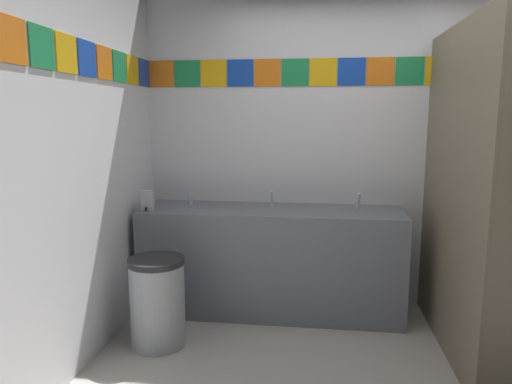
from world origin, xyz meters
name	(u,v)px	position (x,y,z in m)	size (l,w,h in m)	color
wall_back	(377,139)	(0.00, 1.49, 1.40)	(3.86, 0.09, 2.79)	silver
wall_side	(54,149)	(-1.97, 0.00, 1.40)	(0.09, 2.90, 2.79)	silver
vanity_counter	(271,259)	(-0.84, 1.16, 0.44)	(2.07, 0.59, 0.85)	slate
faucet_left	(190,199)	(-1.53, 1.24, 0.90)	(0.04, 0.10, 0.14)	silver
faucet_center	(272,201)	(-0.84, 1.24, 0.90)	(0.04, 0.10, 0.14)	silver
faucet_right	(358,203)	(-0.15, 1.24, 0.90)	(0.04, 0.10, 0.14)	silver
soap_dispenser	(148,200)	(-1.80, 0.98, 0.93)	(0.09, 0.09, 0.16)	#B7BABF
stall_divider	(493,199)	(0.57, 0.46, 1.09)	(0.92, 1.47, 2.17)	#726651
trash_bin	(158,302)	(-1.56, 0.47, 0.31)	(0.38, 0.38, 0.62)	#999EA3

